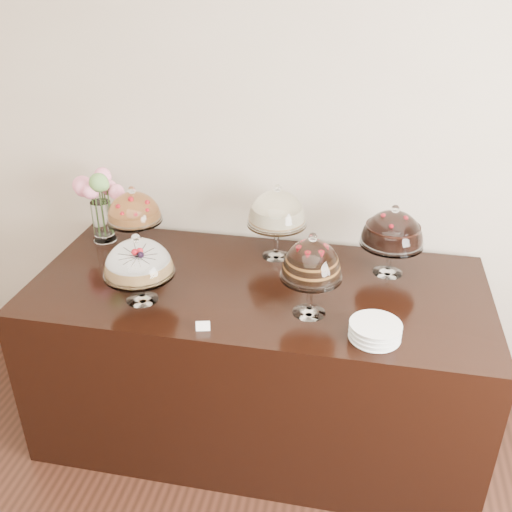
% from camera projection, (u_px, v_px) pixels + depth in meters
% --- Properties ---
extents(wall_back, '(5.00, 0.04, 3.00)m').
position_uv_depth(wall_back, '(310.00, 133.00, 2.93)').
color(wall_back, '#C0B19A').
rests_on(wall_back, ground).
extents(display_counter, '(2.20, 1.00, 0.90)m').
position_uv_depth(display_counter, '(258.00, 358.00, 2.98)').
color(display_counter, black).
rests_on(display_counter, ground).
extents(cake_stand_sugar_sponge, '(0.32, 0.32, 0.34)m').
position_uv_depth(cake_stand_sugar_sponge, '(138.00, 261.00, 2.55)').
color(cake_stand_sugar_sponge, white).
rests_on(cake_stand_sugar_sponge, display_counter).
extents(cake_stand_choco_layer, '(0.27, 0.27, 0.39)m').
position_uv_depth(cake_stand_choco_layer, '(312.00, 262.00, 2.43)').
color(cake_stand_choco_layer, white).
rests_on(cake_stand_choco_layer, display_counter).
extents(cake_stand_cheesecake, '(0.31, 0.31, 0.40)m').
position_uv_depth(cake_stand_cheesecake, '(277.00, 211.00, 2.90)').
color(cake_stand_cheesecake, white).
rests_on(cake_stand_cheesecake, display_counter).
extents(cake_stand_dark_choco, '(0.31, 0.31, 0.37)m').
position_uv_depth(cake_stand_dark_choco, '(393.00, 231.00, 2.76)').
color(cake_stand_dark_choco, white).
rests_on(cake_stand_dark_choco, display_counter).
extents(cake_stand_fruit_tart, '(0.29, 0.29, 0.37)m').
position_uv_depth(cake_stand_fruit_tart, '(134.00, 210.00, 2.96)').
color(cake_stand_fruit_tart, white).
rests_on(cake_stand_fruit_tart, display_counter).
extents(flower_vase, '(0.32, 0.24, 0.41)m').
position_uv_depth(flower_vase, '(98.00, 197.00, 3.08)').
color(flower_vase, white).
rests_on(flower_vase, display_counter).
extents(plate_stack, '(0.21, 0.21, 0.07)m').
position_uv_depth(plate_stack, '(375.00, 331.00, 2.36)').
color(plate_stack, white).
rests_on(plate_stack, display_counter).
extents(price_card_left, '(0.06, 0.03, 0.04)m').
position_uv_depth(price_card_left, '(203.00, 326.00, 2.42)').
color(price_card_left, white).
rests_on(price_card_left, display_counter).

